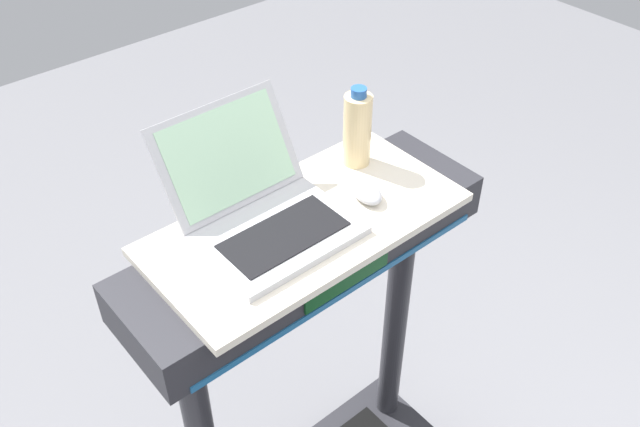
% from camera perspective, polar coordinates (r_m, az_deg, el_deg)
% --- Properties ---
extents(desk_board, '(0.72, 0.36, 0.02)m').
position_cam_1_polar(desk_board, '(1.56, -1.19, -0.80)').
color(desk_board, beige).
rests_on(desk_board, treadmill_base).
extents(laptop, '(0.33, 0.36, 0.23)m').
position_cam_1_polar(laptop, '(1.51, -4.78, 0.47)').
color(laptop, '#B7B7BC').
rests_on(laptop, desk_board).
extents(computer_mouse, '(0.08, 0.11, 0.03)m').
position_cam_1_polar(computer_mouse, '(1.60, 3.80, 1.80)').
color(computer_mouse, '#B2B2B7').
rests_on(computer_mouse, desk_board).
extents(water_bottle, '(0.07, 0.07, 0.21)m').
position_cam_1_polar(water_bottle, '(1.67, 3.07, 6.94)').
color(water_bottle, beige).
rests_on(water_bottle, desk_board).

